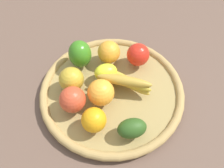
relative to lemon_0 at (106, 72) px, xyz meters
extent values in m
plane|color=brown|center=(0.02, -0.04, -0.06)|extent=(2.40, 2.40, 0.00)
cylinder|color=#978049|center=(0.02, -0.04, -0.05)|extent=(0.43, 0.43, 0.02)
torus|color=#A7854B|center=(0.02, -0.04, -0.04)|extent=(0.45, 0.45, 0.03)
ellipsoid|color=yellow|center=(0.00, 0.00, 0.00)|extent=(0.08, 0.07, 0.05)
sphere|color=orange|center=(0.01, 0.07, 0.01)|extent=(0.10, 0.10, 0.07)
sphere|color=orange|center=(-0.02, -0.08, 0.01)|extent=(0.11, 0.11, 0.08)
sphere|color=gold|center=(-0.10, -0.03, 0.01)|extent=(0.10, 0.10, 0.07)
ellipsoid|color=#35761A|center=(-0.08, 0.07, 0.02)|extent=(0.08, 0.09, 0.09)
ellipsoid|color=gold|center=(0.06, -0.03, -0.01)|extent=(0.14, 0.13, 0.03)
ellipsoid|color=#B09328|center=(0.05, -0.04, 0.00)|extent=(0.16, 0.11, 0.03)
ellipsoid|color=#AD882F|center=(0.05, -0.05, 0.02)|extent=(0.17, 0.08, 0.03)
ellipsoid|color=#294B18|center=(0.06, -0.19, 0.00)|extent=(0.08, 0.06, 0.05)
sphere|color=orange|center=(-0.04, -0.17, 0.01)|extent=(0.09, 0.09, 0.07)
sphere|color=red|center=(0.11, 0.05, 0.01)|extent=(0.10, 0.10, 0.07)
sphere|color=#C64326|center=(-0.10, -0.10, 0.01)|extent=(0.10, 0.10, 0.08)
camera|label=1|loc=(-0.02, -0.46, 0.58)|focal=38.67mm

